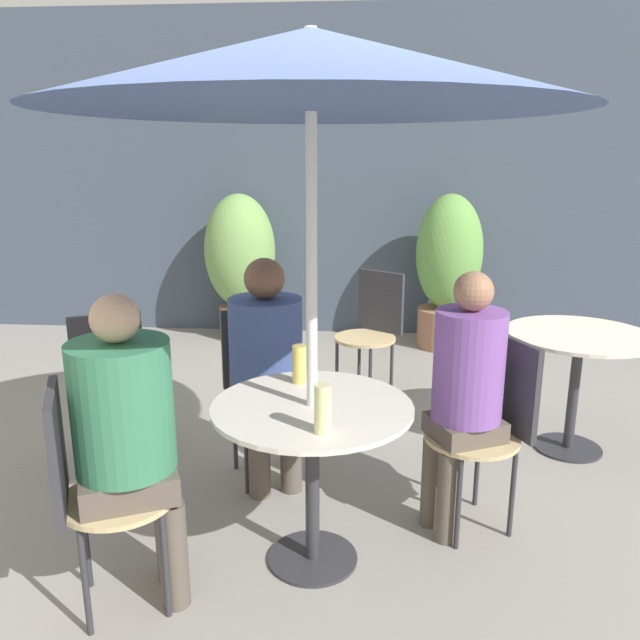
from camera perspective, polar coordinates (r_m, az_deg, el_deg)
The scene contains 17 objects.
ground_plane at distance 2.89m, azimuth -1.15°, elevation -21.12°, with size 20.00×20.00×0.00m, color gray.
storefront_wall at distance 5.99m, azimuth 2.33°, elevation 12.94°, with size 10.00×0.06×3.00m.
cafe_table_near at distance 2.60m, azimuth -0.71°, elevation -10.69°, with size 0.82×0.82×0.72m.
cafe_table_far at distance 3.88m, azimuth 22.48°, elevation -3.16°, with size 0.82×0.82×0.72m.
bistro_chair_0 at distance 2.99m, azimuth 15.39°, elevation -8.46°, with size 0.48×0.47×0.90m.
bistro_chair_1 at distance 3.39m, azimuth -5.49°, elevation -5.17°, with size 0.47×0.48×0.90m.
bistro_chair_2 at distance 2.51m, azimuth -20.35°, elevation -13.57°, with size 0.48×0.47×0.90m.
bistro_chair_3 at distance 3.60m, azimuth -18.79°, elevation -4.70°, with size 0.47×0.49×0.90m.
bistro_chair_4 at distance 4.45m, azimuth 4.86°, elevation -0.26°, with size 0.48×0.49×0.90m.
seated_person_0 at distance 2.84m, azimuth 13.13°, elevation -5.49°, with size 0.38×0.36×1.22m.
seated_person_1 at distance 3.19m, azimuth -4.88°, elevation -3.20°, with size 0.44×0.46×1.21m.
seated_person_2 at distance 2.43m, azimuth -17.08°, elevation -9.41°, with size 0.44×0.43×1.23m.
beer_glass_0 at distance 2.27m, azimuth 0.25°, elevation -8.12°, with size 0.06×0.06×0.19m.
beer_glass_1 at distance 2.76m, azimuth -1.91°, elevation -4.06°, with size 0.06×0.06×0.17m.
potted_plant_0 at distance 5.87m, azimuth -7.31°, elevation 5.55°, with size 0.66×0.66×1.36m.
potted_plant_1 at distance 5.68m, azimuth 11.66°, elevation 4.64°, with size 0.58×0.58×1.38m.
umbrella at distance 2.37m, azimuth -0.83°, elevation 21.84°, with size 1.95×1.95×2.13m.
Camera 1 is at (0.24, -2.33, 1.70)m, focal length 35.00 mm.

